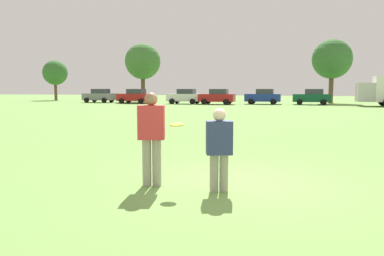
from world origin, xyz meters
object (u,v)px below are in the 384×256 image
at_px(traffic_cone, 157,123).
at_px(parked_car_mid_left, 135,96).
at_px(parked_car_near_left, 99,96).
at_px(player_thrower, 151,134).
at_px(parked_car_near_right, 263,96).
at_px(parked_car_center, 185,96).
at_px(parked_car_mid_right, 217,97).
at_px(parked_car_far_right, 312,97).
at_px(frisbee, 177,125).
at_px(player_defender, 219,146).

height_order(traffic_cone, parked_car_mid_left, parked_car_mid_left).
bearing_deg(traffic_cone, parked_car_near_left, 123.44).
bearing_deg(parked_car_near_left, player_thrower, -59.85).
height_order(player_thrower, parked_car_near_right, player_thrower).
xyz_separation_m(parked_car_mid_left, parked_car_center, (6.44, 0.45, 0.00)).
bearing_deg(player_thrower, parked_car_mid_right, 99.55).
bearing_deg(parked_car_far_right, player_thrower, -96.51).
distance_m(parked_car_near_left, parked_car_mid_left, 6.10).
bearing_deg(parked_car_center, parked_car_near_right, 9.46).
height_order(parked_car_near_right, parked_car_far_right, same).
relative_size(player_thrower, traffic_cone, 3.80).
bearing_deg(parked_car_center, player_thrower, -74.64).
height_order(player_thrower, parked_car_center, player_thrower).
distance_m(player_thrower, traffic_cone, 11.14).
distance_m(traffic_cone, parked_car_mid_right, 27.14).
bearing_deg(frisbee, traffic_cone, 112.42).
bearing_deg(player_thrower, parked_car_center, 105.36).
bearing_deg(parked_car_mid_left, parked_car_near_left, 164.18).
xyz_separation_m(frisbee, parked_car_near_left, (-23.26, 39.17, -0.30)).
relative_size(player_thrower, frisbee, 6.72).
bearing_deg(parked_car_mid_left, player_thrower, -65.77).
xyz_separation_m(traffic_cone, parked_car_center, (-6.62, 27.46, 0.69)).
distance_m(parked_car_mid_left, parked_car_mid_right, 10.55).
xyz_separation_m(frisbee, parked_car_mid_left, (-17.39, 37.50, -0.30)).
height_order(player_defender, parked_car_center, parked_car_center).
height_order(player_thrower, frisbee, player_thrower).
bearing_deg(parked_car_mid_left, frisbee, -65.12).
bearing_deg(parked_car_near_right, parked_car_far_right, 0.28).
relative_size(frisbee, parked_car_center, 0.06).
bearing_deg(parked_car_mid_left, parked_car_near_right, 7.24).
bearing_deg(parked_car_mid_right, frisbee, -79.67).
distance_m(player_thrower, parked_car_mid_right, 37.99).
relative_size(frisbee, traffic_cone, 0.56).
relative_size(frisbee, parked_car_mid_right, 0.06).
bearing_deg(parked_car_near_right, parked_car_mid_right, -159.07).
bearing_deg(player_defender, traffic_cone, 116.02).
relative_size(frisbee, parked_car_near_right, 0.06).
bearing_deg(parked_car_mid_right, parked_car_near_right, 20.93).
xyz_separation_m(player_thrower, parked_car_near_left, (-22.73, 39.12, -0.10)).
xyz_separation_m(player_thrower, traffic_cone, (-3.79, 10.44, -0.80)).
relative_size(parked_car_center, parked_car_far_right, 1.00).
xyz_separation_m(frisbee, traffic_cone, (-4.33, 10.49, -0.99)).
bearing_deg(frisbee, parked_car_mid_right, 100.33).
bearing_deg(parked_car_mid_right, parked_car_center, 173.86).
height_order(parked_car_mid_left, parked_car_far_right, same).
distance_m(parked_car_near_left, parked_car_mid_right, 16.51).
bearing_deg(frisbee, parked_car_far_right, 84.27).
relative_size(parked_car_near_left, parked_car_far_right, 1.00).
height_order(traffic_cone, parked_car_mid_right, parked_car_mid_right).
bearing_deg(traffic_cone, parked_car_mid_left, 115.81).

